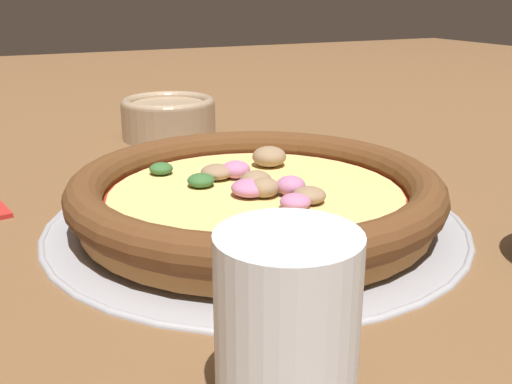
{
  "coord_description": "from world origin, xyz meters",
  "views": [
    {
      "loc": [
        0.2,
        0.42,
        0.18
      ],
      "look_at": [
        0.0,
        0.0,
        0.03
      ],
      "focal_mm": 42.0,
      "sensor_mm": 36.0,
      "label": 1
    }
  ],
  "objects": [
    {
      "name": "ground_plane",
      "position": [
        0.0,
        0.0,
        0.0
      ],
      "size": [
        3.0,
        3.0,
        0.0
      ],
      "primitive_type": "plane",
      "color": "brown"
    },
    {
      "name": "bowl_far",
      "position": [
        -0.03,
        -0.32,
        0.03
      ],
      "size": [
        0.12,
        0.12,
        0.05
      ],
      "color": "#9E8466",
      "rests_on": "ground_plane"
    },
    {
      "name": "drinking_cup",
      "position": [
        0.09,
        0.22,
        0.05
      ],
      "size": [
        0.06,
        0.06,
        0.09
      ],
      "color": "silver",
      "rests_on": "ground_plane"
    },
    {
      "name": "pizza_tray",
      "position": [
        0.0,
        0.0,
        0.0
      ],
      "size": [
        0.34,
        0.34,
        0.01
      ],
      "color": "#9E9EA3",
      "rests_on": "ground_plane"
    },
    {
      "name": "pizza",
      "position": [
        -0.0,
        -0.0,
        0.03
      ],
      "size": [
        0.3,
        0.3,
        0.04
      ],
      "color": "#BC7F42",
      "rests_on": "pizza_tray"
    }
  ]
}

